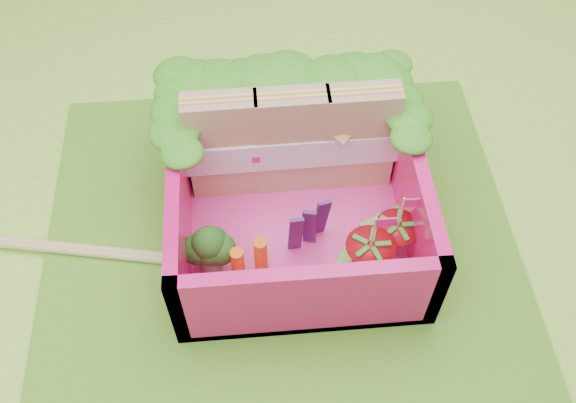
% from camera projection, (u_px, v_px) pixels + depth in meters
% --- Properties ---
extents(ground, '(14.00, 14.00, 0.00)m').
position_uv_depth(ground, '(283.00, 261.00, 3.52)').
color(ground, '#97DC3E').
rests_on(ground, ground).
extents(placemat, '(2.60, 2.60, 0.03)m').
position_uv_depth(placemat, '(283.00, 260.00, 3.51)').
color(placemat, '#679C23').
rests_on(placemat, ground).
extents(bento_floor, '(1.30, 1.30, 0.05)m').
position_uv_depth(bento_floor, '(296.00, 225.00, 3.60)').
color(bento_floor, '#E93B97').
rests_on(bento_floor, placemat).
extents(bento_box, '(1.30, 1.30, 0.55)m').
position_uv_depth(bento_box, '(297.00, 198.00, 3.40)').
color(bento_box, '#EA136D').
rests_on(bento_box, placemat).
extents(lettuce_ruffle, '(1.43, 0.83, 0.11)m').
position_uv_depth(lettuce_ruffle, '(289.00, 88.00, 3.42)').
color(lettuce_ruffle, '#257F17').
rests_on(lettuce_ruffle, bento_box).
extents(sandwich_stack, '(1.25, 0.18, 0.69)m').
position_uv_depth(sandwich_stack, '(293.00, 142.00, 3.48)').
color(sandwich_stack, tan).
rests_on(sandwich_stack, bento_floor).
extents(broccoli, '(0.34, 0.34, 0.26)m').
position_uv_depth(broccoli, '(209.00, 249.00, 3.26)').
color(broccoli, '#69A04D').
rests_on(broccoli, bento_floor).
extents(carrot_sticks, '(0.19, 0.11, 0.25)m').
position_uv_depth(carrot_sticks, '(250.00, 260.00, 3.29)').
color(carrot_sticks, orange).
rests_on(carrot_sticks, bento_floor).
extents(purple_wedges, '(0.21, 0.12, 0.38)m').
position_uv_depth(purple_wedges, '(309.00, 226.00, 3.33)').
color(purple_wedges, '#3B1854').
rests_on(purple_wedges, bento_floor).
extents(strawberry_left, '(0.25, 0.25, 0.49)m').
position_uv_depth(strawberry_left, '(368.00, 259.00, 3.28)').
color(strawberry_left, '#B4150B').
rests_on(strawberry_left, bento_floor).
extents(strawberry_right, '(0.23, 0.23, 0.47)m').
position_uv_depth(strawberry_right, '(395.00, 238.00, 3.37)').
color(strawberry_right, '#B4150B').
rests_on(strawberry_right, bento_floor).
extents(snap_peas, '(0.58, 0.56, 0.05)m').
position_uv_depth(snap_peas, '(364.00, 244.00, 3.46)').
color(snap_peas, '#63B93A').
rests_on(snap_peas, bento_floor).
extents(chopsticks, '(2.03, 0.46, 0.05)m').
position_uv_depth(chopsticks, '(76.00, 249.00, 3.51)').
color(chopsticks, '#E8D57F').
rests_on(chopsticks, placemat).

